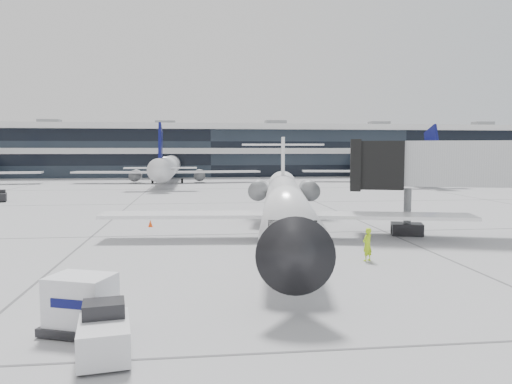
{
  "coord_description": "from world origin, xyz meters",
  "views": [
    {
      "loc": [
        -3.1,
        -33.47,
        5.72
      ],
      "look_at": [
        1.31,
        3.11,
        2.6
      ],
      "focal_mm": 35.0,
      "sensor_mm": 36.0,
      "label": 1
    }
  ],
  "objects": [
    {
      "name": "regional_jet",
      "position": [
        2.51,
        -2.56,
        2.32
      ],
      "size": [
        23.58,
        29.41,
        6.8
      ],
      "rotation": [
        0.0,
        0.0,
        -0.16
      ],
      "color": "white",
      "rests_on": "ground"
    },
    {
      "name": "bg_jet_center",
      "position": [
        -8.0,
        55.0,
        0.0
      ],
      "size": [
        32.0,
        40.0,
        9.6
      ],
      "primitive_type": null,
      "color": "silver",
      "rests_on": "ground"
    },
    {
      "name": "terminal",
      "position": [
        0.0,
        82.0,
        5.0
      ],
      "size": [
        170.0,
        22.0,
        10.0
      ],
      "primitive_type": "cube",
      "color": "black",
      "rests_on": "ground"
    },
    {
      "name": "cargo_uld",
      "position": [
        -6.71,
        -17.71,
        0.9
      ],
      "size": [
        2.61,
        2.28,
        1.78
      ],
      "rotation": [
        0.0,
        0.0,
        -0.36
      ],
      "color": "black",
      "rests_on": "ground"
    },
    {
      "name": "far_tug",
      "position": [
        -24.66,
        24.5,
        0.58
      ],
      "size": [
        1.72,
        2.29,
        1.3
      ],
      "rotation": [
        0.0,
        0.0,
        0.28
      ],
      "color": "black",
      "rests_on": "ground"
    },
    {
      "name": "ramp_worker",
      "position": [
        5.63,
        -9.0,
        0.86
      ],
      "size": [
        0.75,
        0.69,
        1.73
      ],
      "primitive_type": "imported",
      "rotation": [
        0.0,
        0.0,
        3.74
      ],
      "color": "#B5EC18",
      "rests_on": "ground"
    },
    {
      "name": "bg_jet_right",
      "position": [
        32.0,
        55.0,
        0.0
      ],
      "size": [
        32.0,
        40.0,
        9.6
      ],
      "primitive_type": null,
      "color": "silver",
      "rests_on": "ground"
    },
    {
      "name": "baggage_tug",
      "position": [
        -5.66,
        -19.73,
        0.65
      ],
      "size": [
        1.7,
        2.47,
        1.45
      ],
      "rotation": [
        0.0,
        0.0,
        0.16
      ],
      "color": "silver",
      "rests_on": "ground"
    },
    {
      "name": "traffic_cone",
      "position": [
        -6.52,
        4.0,
        0.25
      ],
      "size": [
        0.41,
        0.41,
        0.53
      ],
      "rotation": [
        0.0,
        0.0,
        0.17
      ],
      "color": "#FE470D",
      "rests_on": "ground"
    },
    {
      "name": "ground",
      "position": [
        0.0,
        0.0,
        0.0
      ],
      "size": [
        220.0,
        220.0,
        0.0
      ],
      "primitive_type": "plane",
      "color": "gray",
      "rests_on": "ground"
    }
  ]
}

